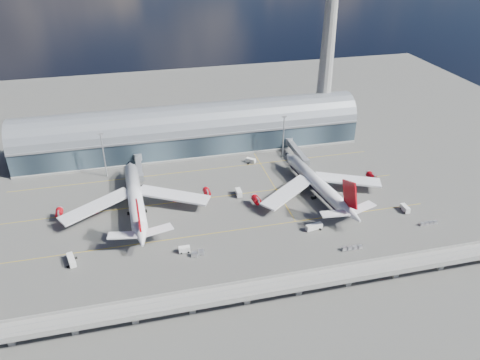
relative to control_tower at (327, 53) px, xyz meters
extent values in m
plane|color=#474744|center=(-85.00, -83.00, -51.64)|extent=(500.00, 500.00, 0.00)
cube|color=gold|center=(-85.00, -93.00, -51.63)|extent=(200.00, 0.25, 0.01)
cube|color=gold|center=(-85.00, -63.00, -51.63)|extent=(200.00, 0.25, 0.01)
cube|color=gold|center=(-85.00, -33.00, -51.63)|extent=(200.00, 0.25, 0.01)
cube|color=gold|center=(-120.00, -53.00, -51.63)|extent=(0.25, 80.00, 0.01)
cube|color=gold|center=(-50.00, -53.00, -51.63)|extent=(0.25, 80.00, 0.01)
cube|color=#1C262F|center=(-85.00, -5.00, -44.64)|extent=(200.00, 28.00, 14.00)
cylinder|color=gray|center=(-85.00, -5.00, -37.64)|extent=(200.00, 28.00, 28.00)
cube|color=gray|center=(-85.00, -19.00, -37.64)|extent=(200.00, 1.00, 1.20)
cube|color=gray|center=(-85.00, -5.00, -51.04)|extent=(200.00, 30.00, 1.20)
cube|color=gray|center=(0.00, 0.00, -47.64)|extent=(18.00, 18.00, 8.00)
cone|color=gray|center=(0.00, 0.00, -6.64)|extent=(10.00, 10.00, 90.00)
cube|color=gray|center=(-85.00, -138.00, -46.14)|extent=(220.00, 8.50, 1.20)
cube|color=gray|center=(-85.00, -142.00, -45.04)|extent=(220.00, 0.40, 1.20)
cube|color=gray|center=(-85.00, -134.00, -45.04)|extent=(220.00, 0.40, 1.20)
cube|color=gray|center=(-85.00, -139.50, -45.49)|extent=(220.00, 0.12, 0.12)
cube|color=gray|center=(-85.00, -136.50, -45.49)|extent=(220.00, 0.12, 0.12)
cube|color=gray|center=(-165.00, -138.00, -49.14)|extent=(2.20, 2.20, 5.00)
cube|color=gray|center=(-145.00, -138.00, -49.14)|extent=(2.20, 2.20, 5.00)
cube|color=gray|center=(-125.00, -138.00, -49.14)|extent=(2.20, 2.20, 5.00)
cube|color=gray|center=(-105.00, -138.00, -49.14)|extent=(2.20, 2.20, 5.00)
cube|color=gray|center=(-85.00, -138.00, -49.14)|extent=(2.20, 2.20, 5.00)
cube|color=gray|center=(-65.00, -138.00, -49.14)|extent=(2.20, 2.20, 5.00)
cube|color=gray|center=(-45.00, -138.00, -49.14)|extent=(2.20, 2.20, 5.00)
cube|color=gray|center=(-25.00, -138.00, -49.14)|extent=(2.20, 2.20, 5.00)
cube|color=gray|center=(-5.00, -138.00, -49.14)|extent=(2.20, 2.20, 5.00)
cylinder|color=gray|center=(-135.00, -28.00, -39.14)|extent=(0.70, 0.70, 25.00)
cube|color=gray|center=(-135.00, -28.00, -26.44)|extent=(3.00, 0.40, 1.00)
cylinder|color=gray|center=(-35.00, -28.00, -39.14)|extent=(0.70, 0.70, 25.00)
cube|color=gray|center=(-35.00, -28.00, -26.44)|extent=(3.00, 0.40, 1.00)
cylinder|color=white|center=(-121.08, -64.33, -44.95)|extent=(8.72, 57.40, 6.90)
cone|color=white|center=(-122.09, -32.51, -44.95)|extent=(7.17, 8.84, 6.90)
cone|color=white|center=(-119.99, -98.31, -44.09)|extent=(7.31, 13.16, 6.90)
cube|color=#A4070F|center=(-120.10, -95.08, -35.57)|extent=(1.17, 12.92, 14.28)
cube|color=white|center=(-139.05, -67.06, -45.81)|extent=(34.46, 24.78, 2.79)
cube|color=white|center=(-102.96, -65.91, -45.81)|extent=(35.02, 23.08, 2.79)
cylinder|color=#A4070F|center=(-139.79, -64.93, -47.75)|extent=(3.62, 5.50, 3.45)
cylinder|color=#A4070F|center=(-155.83, -65.44, -47.75)|extent=(3.62, 5.50, 3.45)
cylinder|color=#A4070F|center=(-102.36, -63.74, -47.75)|extent=(3.62, 5.50, 3.45)
cylinder|color=#A4070F|center=(-86.32, -63.22, -47.75)|extent=(3.62, 5.50, 3.45)
cylinder|color=gray|center=(-121.72, -44.17, -50.02)|extent=(0.54, 0.54, 3.24)
cylinder|color=gray|center=(-124.39, -68.75, -50.02)|extent=(0.65, 0.65, 3.24)
cylinder|color=gray|center=(-117.49, -68.53, -50.02)|extent=(0.65, 0.65, 3.24)
cylinder|color=black|center=(-124.39, -68.75, -51.04)|extent=(2.42, 1.69, 1.62)
cylinder|color=black|center=(-117.49, -68.53, -51.04)|extent=(2.42, 1.69, 1.62)
cylinder|color=white|center=(-31.59, -71.41, -45.19)|extent=(13.05, 53.25, 6.34)
cone|color=white|center=(-35.39, -41.93, -45.19)|extent=(7.41, 9.49, 6.34)
cone|color=white|center=(-27.51, -103.05, -44.31)|extent=(7.97, 13.82, 6.34)
cube|color=#A4070F|center=(-27.93, -99.80, -36.00)|extent=(2.43, 13.07, 14.48)
cube|color=white|center=(-48.29, -75.77, -46.06)|extent=(31.96, 26.22, 2.71)
cube|color=white|center=(-14.33, -71.39, -46.06)|extent=(33.95, 19.82, 2.71)
cylinder|color=black|center=(-31.59, -71.41, -46.93)|extent=(11.41, 47.75, 5.39)
cylinder|color=#A4070F|center=(-49.20, -73.68, -48.03)|extent=(4.17, 5.87, 3.50)
cylinder|color=#A4070F|center=(-64.30, -75.63, -48.03)|extent=(4.17, 5.87, 3.50)
cylinder|color=#A4070F|center=(-13.98, -69.14, -48.03)|extent=(4.17, 5.87, 3.50)
cylinder|color=#A4070F|center=(1.12, -67.19, -48.03)|extent=(4.17, 5.87, 3.50)
cylinder|color=gray|center=(-33.97, -52.92, -50.00)|extent=(0.55, 0.55, 3.28)
cylinder|color=gray|center=(-34.50, -76.19, -50.00)|extent=(0.66, 0.66, 3.28)
cylinder|color=gray|center=(-27.56, -75.30, -50.00)|extent=(0.66, 0.66, 3.28)
cylinder|color=black|center=(-34.50, -76.19, -51.04)|extent=(2.60, 1.93, 1.64)
cylinder|color=black|center=(-27.56, -75.30, -51.04)|extent=(2.60, 1.93, 1.64)
cube|color=gray|center=(-117.58, -31.00, -46.44)|extent=(3.00, 24.00, 3.00)
cube|color=gray|center=(-117.58, -43.00, -46.44)|extent=(3.60, 3.60, 3.40)
cylinder|color=gray|center=(-117.58, -19.00, -46.44)|extent=(4.40, 4.40, 4.00)
cylinder|color=gray|center=(-117.58, -43.00, -49.94)|extent=(0.50, 0.50, 3.40)
cylinder|color=black|center=(-117.58, -43.00, -51.29)|extent=(1.40, 0.80, 0.80)
cube|color=gray|center=(-28.09, -33.00, -46.44)|extent=(3.00, 28.00, 3.00)
cube|color=gray|center=(-28.09, -47.00, -46.44)|extent=(3.60, 3.60, 3.40)
cylinder|color=gray|center=(-28.09, -19.00, -46.44)|extent=(4.40, 4.40, 4.00)
cylinder|color=gray|center=(-28.09, -47.00, -49.94)|extent=(0.50, 0.50, 3.40)
cylinder|color=black|center=(-28.09, -47.00, -51.29)|extent=(1.40, 0.80, 0.80)
cube|color=silver|center=(-148.63, -99.69, -49.91)|extent=(4.34, 7.94, 2.81)
cylinder|color=black|center=(-148.01, -97.35, -51.15)|extent=(2.86, 1.63, 0.97)
cylinder|color=black|center=(-149.25, -102.02, -51.15)|extent=(2.86, 1.63, 0.97)
cube|color=silver|center=(-103.06, -103.31, -50.12)|extent=(4.75, 2.20, 2.46)
cylinder|color=black|center=(-101.55, -103.31, -51.21)|extent=(0.86, 2.37, 0.85)
cylinder|color=black|center=(-104.58, -103.30, -51.21)|extent=(0.86, 2.37, 0.85)
cube|color=silver|center=(-44.10, -100.93, -50.09)|extent=(7.99, 3.49, 2.51)
cylinder|color=black|center=(-41.66, -101.35, -51.20)|extent=(1.26, 2.53, 0.87)
cylinder|color=black|center=(-46.54, -100.51, -51.20)|extent=(1.26, 2.53, 0.87)
cube|color=silver|center=(3.80, -97.09, -50.08)|extent=(2.34, 5.89, 2.54)
cylinder|color=black|center=(3.76, -95.22, -51.20)|extent=(2.45, 0.92, 0.88)
cylinder|color=black|center=(3.83, -98.97, -51.20)|extent=(2.45, 0.92, 0.88)
cube|color=silver|center=(-70.25, -64.38, -49.83)|extent=(2.62, 5.66, 2.93)
cylinder|color=black|center=(-70.26, -62.58, -51.13)|extent=(2.83, 1.03, 1.02)
cylinder|color=black|center=(-70.24, -66.19, -51.13)|extent=(2.83, 1.03, 1.02)
cube|color=silver|center=(-55.05, -30.86, -50.16)|extent=(5.61, 5.15, 2.39)
cylinder|color=black|center=(-53.69, -29.73, -51.22)|extent=(2.10, 2.30, 0.83)
cylinder|color=black|center=(-56.42, -31.98, -51.22)|extent=(2.10, 2.30, 0.83)
cube|color=gray|center=(-99.42, -107.11, -51.35)|extent=(3.14, 2.49, 0.34)
cube|color=#B7B8BD|center=(-99.42, -107.11, -50.43)|extent=(2.66, 2.26, 1.72)
cube|color=gray|center=(-96.55, -106.33, -51.35)|extent=(3.14, 2.49, 0.34)
cube|color=#B7B8BD|center=(-96.55, -106.33, -50.43)|extent=(2.66, 2.26, 1.72)
cube|color=gray|center=(-37.31, -118.15, -51.41)|extent=(2.25, 1.57, 0.27)
cube|color=#B7B8BD|center=(-37.31, -118.15, -50.69)|extent=(1.88, 1.46, 1.35)
cube|color=gray|center=(-34.97, -118.29, -51.41)|extent=(2.25, 1.57, 0.27)
cube|color=#B7B8BD|center=(-34.97, -118.29, -50.69)|extent=(1.88, 1.46, 1.35)
cube|color=gray|center=(-32.62, -118.43, -51.41)|extent=(2.25, 1.57, 0.27)
cube|color=#B7B8BD|center=(-32.62, -118.43, -50.69)|extent=(1.88, 1.46, 1.35)
cube|color=gray|center=(-30.28, -118.57, -51.41)|extent=(2.25, 1.57, 0.27)
cube|color=#B7B8BD|center=(-30.28, -118.57, -50.69)|extent=(1.88, 1.46, 1.35)
cube|color=gray|center=(5.00, -109.72, -51.42)|extent=(2.07, 1.39, 0.26)
cube|color=#B7B8BD|center=(5.00, -109.72, -50.74)|extent=(1.73, 1.30, 1.28)
cube|color=gray|center=(7.22, -109.75, -51.42)|extent=(2.07, 1.39, 0.26)
cube|color=#B7B8BD|center=(7.22, -109.75, -50.74)|extent=(1.73, 1.30, 1.28)
cube|color=gray|center=(9.44, -109.78, -51.42)|extent=(2.07, 1.39, 0.26)
cube|color=#B7B8BD|center=(9.44, -109.78, -50.74)|extent=(1.73, 1.30, 1.28)
cube|color=gray|center=(11.67, -109.80, -51.42)|extent=(2.07, 1.39, 0.26)
cube|color=#B7B8BD|center=(11.67, -109.80, -50.74)|extent=(1.73, 1.30, 1.28)
camera|label=1|loc=(-117.34, -260.46, 71.89)|focal=35.00mm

